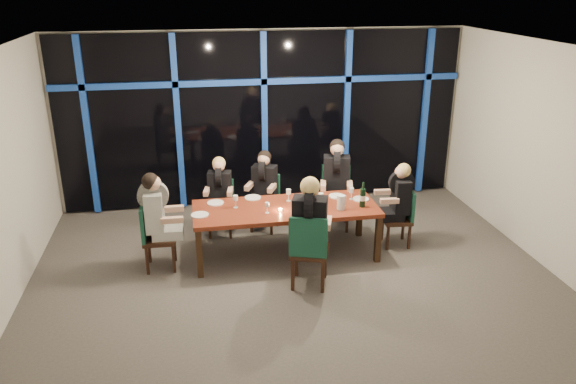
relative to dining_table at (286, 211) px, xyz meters
name	(u,v)px	position (x,y,z in m)	size (l,w,h in m)	color
room	(297,134)	(0.00, -0.80, 1.34)	(7.04, 7.00, 3.02)	#58524E
window_wall	(265,117)	(0.01, 2.13, 0.87)	(6.86, 0.43, 2.94)	black
dining_table	(286,211)	(0.00, 0.00, 0.00)	(2.60, 1.00, 0.75)	maroon
chair_far_left	(221,204)	(-0.86, 0.94, -0.20)	(0.46, 0.46, 0.85)	black
chair_far_mid	(266,199)	(-0.15, 1.00, -0.19)	(0.55, 0.55, 0.89)	black
chair_far_right	(336,193)	(0.97, 0.89, -0.13)	(0.56, 0.56, 0.99)	black
chair_end_left	(153,233)	(-1.84, -0.08, -0.15)	(0.45, 0.45, 0.95)	black
chair_end_right	(402,214)	(1.76, 0.03, -0.19)	(0.44, 0.44, 0.87)	black
chair_near_mid	(309,248)	(0.13, -0.97, -0.11)	(0.60, 0.60, 1.03)	black
diner_far_left	(220,185)	(-0.87, 0.86, 0.14)	(0.46, 0.56, 0.83)	black
diner_far_mid	(264,179)	(-0.18, 0.93, 0.17)	(0.56, 0.61, 0.86)	black
diner_far_right	(337,172)	(0.95, 0.81, 0.26)	(0.56, 0.67, 0.97)	black
diner_end_left	(157,207)	(-1.76, -0.08, 0.22)	(0.59, 0.48, 0.92)	black
diner_end_right	(399,193)	(1.69, 0.04, 0.16)	(0.56, 0.45, 0.85)	black
diner_near_mid	(310,215)	(0.16, -0.89, 0.30)	(0.61, 0.70, 1.00)	black
plate_far_left	(215,203)	(-0.97, 0.31, 0.08)	(0.24, 0.24, 0.01)	white
plate_far_mid	(253,198)	(-0.42, 0.42, 0.08)	(0.24, 0.24, 0.01)	white
plate_far_right	(337,196)	(0.82, 0.26, 0.08)	(0.24, 0.24, 0.01)	white
plate_end_left	(200,215)	(-1.20, -0.09, 0.08)	(0.24, 0.24, 0.01)	white
plate_end_right	(361,199)	(1.13, 0.08, 0.08)	(0.24, 0.24, 0.01)	white
plate_near_mid	(314,214)	(0.34, -0.35, 0.08)	(0.24, 0.24, 0.01)	white
wine_bottle	(363,197)	(1.07, -0.18, 0.21)	(0.08, 0.08, 0.37)	black
water_pitcher	(341,202)	(0.75, -0.22, 0.17)	(0.13, 0.12, 0.21)	silver
tea_light	(280,210)	(-0.10, -0.12, 0.08)	(0.05, 0.05, 0.03)	#F0A448
wine_glass_a	(267,205)	(-0.29, -0.17, 0.18)	(0.06, 0.06, 0.16)	silver
wine_glass_b	(289,192)	(0.08, 0.21, 0.20)	(0.07, 0.07, 0.18)	silver
wine_glass_c	(321,196)	(0.50, -0.03, 0.20)	(0.07, 0.07, 0.18)	silver
wine_glass_d	(235,199)	(-0.69, 0.10, 0.20)	(0.07, 0.07, 0.18)	silver
wine_glass_e	(352,191)	(1.00, 0.12, 0.20)	(0.07, 0.07, 0.17)	silver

